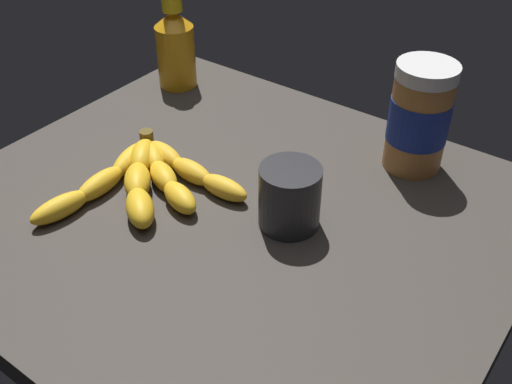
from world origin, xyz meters
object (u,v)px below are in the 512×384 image
banana_bunch (147,178)px  honey_bottle (175,47)px  peanut_butter_jar (419,118)px  coffee_mug (290,196)px

banana_bunch → honey_bottle: (-17.15, 25.13, 5.42)cm
peanut_butter_jar → honey_bottle: (-43.78, -1.10, -0.76)cm
peanut_butter_jar → honey_bottle: bearing=-178.6°
banana_bunch → coffee_mug: bearing=14.9°
peanut_butter_jar → coffee_mug: 22.46cm
banana_bunch → peanut_butter_jar: 37.88cm
peanut_butter_jar → coffee_mug: (-7.03, -21.02, -3.59)cm
coffee_mug → peanut_butter_jar: bearing=71.5°
banana_bunch → honey_bottle: size_ratio=1.48×
banana_bunch → coffee_mug: (19.60, 5.20, 2.59)cm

